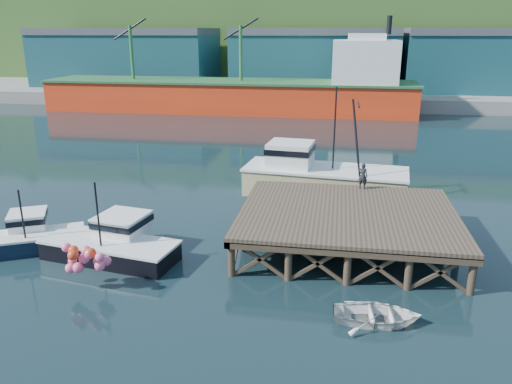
% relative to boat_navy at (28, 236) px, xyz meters
% --- Properties ---
extents(ground, '(300.00, 300.00, 0.00)m').
position_rel_boat_navy_xyz_m(ground, '(12.20, 3.36, -0.75)').
color(ground, black).
rests_on(ground, ground).
extents(wharf, '(12.00, 10.00, 2.62)m').
position_rel_boat_navy_xyz_m(wharf, '(17.70, 3.17, 1.19)').
color(wharf, brown).
rests_on(wharf, ground).
extents(far_quay, '(160.00, 40.00, 2.00)m').
position_rel_boat_navy_xyz_m(far_quay, '(12.20, 73.36, 0.25)').
color(far_quay, gray).
rests_on(far_quay, ground).
extents(warehouse_left, '(32.00, 16.00, 9.00)m').
position_rel_boat_navy_xyz_m(warehouse_left, '(-22.80, 68.36, 5.75)').
color(warehouse_left, '#184551').
rests_on(warehouse_left, far_quay).
extents(warehouse_mid, '(28.00, 16.00, 9.00)m').
position_rel_boat_navy_xyz_m(warehouse_mid, '(12.20, 68.36, 5.75)').
color(warehouse_mid, '#184551').
rests_on(warehouse_mid, far_quay).
extents(warehouse_right, '(30.00, 16.00, 9.00)m').
position_rel_boat_navy_xyz_m(warehouse_right, '(42.20, 68.36, 5.75)').
color(warehouse_right, '#184551').
rests_on(warehouse_right, far_quay).
extents(cargo_ship, '(55.50, 10.00, 13.75)m').
position_rel_boat_navy_xyz_m(cargo_ship, '(3.73, 51.36, 2.56)').
color(cargo_ship, red).
rests_on(cargo_ship, ground).
extents(hillside, '(220.00, 50.00, 22.00)m').
position_rel_boat_navy_xyz_m(hillside, '(12.20, 103.36, 10.25)').
color(hillside, '#2D511E').
rests_on(hillside, ground).
extents(boat_navy, '(6.32, 4.61, 3.74)m').
position_rel_boat_navy_xyz_m(boat_navy, '(0.00, 0.00, 0.00)').
color(boat_navy, black).
rests_on(boat_navy, ground).
extents(boat_black, '(7.70, 6.40, 4.55)m').
position_rel_boat_navy_xyz_m(boat_black, '(5.22, -0.26, 0.08)').
color(boat_black, black).
rests_on(boat_black, ground).
extents(trawler, '(12.35, 5.55, 8.01)m').
position_rel_boat_navy_xyz_m(trawler, '(15.86, 12.60, 0.90)').
color(trawler, tan).
rests_on(trawler, ground).
extents(dinghy, '(3.79, 2.81, 0.76)m').
position_rel_boat_navy_xyz_m(dinghy, '(18.93, -4.51, -0.37)').
color(dinghy, white).
rests_on(dinghy, ground).
extents(dockworker, '(0.69, 0.54, 1.67)m').
position_rel_boat_navy_xyz_m(dockworker, '(18.62, 7.72, 2.21)').
color(dockworker, black).
rests_on(dockworker, wharf).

